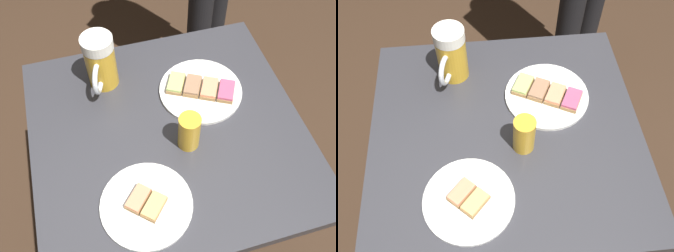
% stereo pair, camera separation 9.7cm
% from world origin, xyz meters
% --- Properties ---
extents(ground_plane, '(6.00, 6.00, 0.00)m').
position_xyz_m(ground_plane, '(0.00, 0.00, 0.00)').
color(ground_plane, '#382619').
extents(cafe_table, '(0.72, 0.70, 0.72)m').
position_xyz_m(cafe_table, '(0.00, 0.00, 0.56)').
color(cafe_table, black).
rests_on(cafe_table, ground_plane).
extents(plate_near, '(0.24, 0.24, 0.03)m').
position_xyz_m(plate_near, '(-0.13, -0.10, 0.73)').
color(plate_near, white).
rests_on(plate_near, cafe_table).
extents(plate_far, '(0.22, 0.22, 0.03)m').
position_xyz_m(plate_far, '(0.11, 0.19, 0.73)').
color(plate_far, white).
rests_on(plate_far, cafe_table).
extents(beer_mug, '(0.09, 0.14, 0.17)m').
position_xyz_m(beer_mug, '(0.13, -0.21, 0.80)').
color(beer_mug, gold).
rests_on(beer_mug, cafe_table).
extents(beer_glass_small, '(0.06, 0.06, 0.11)m').
position_xyz_m(beer_glass_small, '(-0.04, 0.05, 0.78)').
color(beer_glass_small, gold).
rests_on(beer_glass_small, cafe_table).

